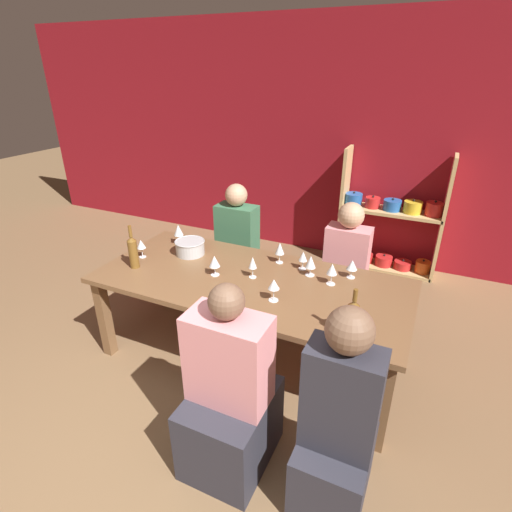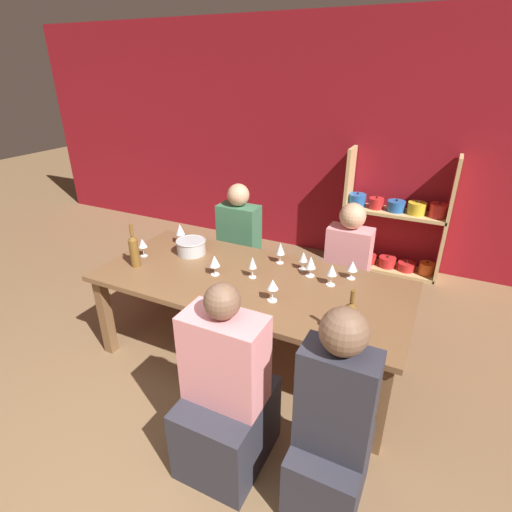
% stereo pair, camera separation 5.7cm
% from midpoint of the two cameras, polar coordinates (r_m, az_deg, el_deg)
% --- Properties ---
extents(wall_back_red, '(8.80, 0.06, 2.70)m').
position_cam_midpoint_polar(wall_back_red, '(4.88, 9.84, 15.59)').
color(wall_back_red, maroon).
rests_on(wall_back_red, ground_plane).
extents(shelf_unit, '(1.11, 0.30, 1.37)m').
position_cam_midpoint_polar(shelf_unit, '(4.76, 18.06, 3.84)').
color(shelf_unit, tan).
rests_on(shelf_unit, ground_plane).
extents(dining_table, '(2.33, 1.04, 0.73)m').
position_cam_midpoint_polar(dining_table, '(3.02, -1.35, -4.61)').
color(dining_table, brown).
rests_on(dining_table, ground_plane).
extents(mixing_bowl, '(0.25, 0.25, 0.12)m').
position_cam_midpoint_polar(mixing_bowl, '(3.40, -9.88, 1.29)').
color(mixing_bowl, '#B7BABC').
rests_on(mixing_bowl, dining_table).
extents(wine_bottle_green, '(0.07, 0.07, 0.33)m').
position_cam_midpoint_polar(wine_bottle_green, '(2.37, 12.91, -8.76)').
color(wine_bottle_green, brown).
rests_on(wine_bottle_green, dining_table).
extents(wine_bottle_dark, '(0.07, 0.07, 0.35)m').
position_cam_midpoint_polar(wine_bottle_dark, '(3.25, -17.64, 0.63)').
color(wine_bottle_dark, brown).
rests_on(wine_bottle_dark, dining_table).
extents(wine_glass_red_a, '(0.07, 0.07, 0.15)m').
position_cam_midpoint_polar(wine_glass_red_a, '(3.10, 6.21, -0.13)').
color(wine_glass_red_a, white).
rests_on(wine_glass_red_a, dining_table).
extents(wine_glass_white_a, '(0.07, 0.07, 0.18)m').
position_cam_midpoint_polar(wine_glass_white_a, '(3.18, 2.90, 1.01)').
color(wine_glass_white_a, white).
rests_on(wine_glass_white_a, dining_table).
extents(wine_glass_empty_a, '(0.06, 0.06, 0.17)m').
position_cam_midpoint_polar(wine_glass_empty_a, '(2.95, -1.04, -1.02)').
color(wine_glass_empty_a, white).
rests_on(wine_glass_empty_a, dining_table).
extents(wine_glass_red_b, '(0.08, 0.08, 0.17)m').
position_cam_midpoint_polar(wine_glass_red_b, '(2.91, 10.26, -1.94)').
color(wine_glass_red_b, white).
rests_on(wine_glass_red_b, dining_table).
extents(wine_glass_red_c, '(0.08, 0.08, 0.16)m').
position_cam_midpoint_polar(wine_glass_red_c, '(3.01, 7.27, -0.92)').
color(wine_glass_red_c, white).
rests_on(wine_glass_red_c, dining_table).
extents(wine_glass_white_b, '(0.08, 0.08, 0.14)m').
position_cam_midpoint_polar(wine_glass_white_b, '(3.04, 13.04, -1.32)').
color(wine_glass_white_b, white).
rests_on(wine_glass_white_b, dining_table).
extents(wine_glass_red_d, '(0.08, 0.08, 0.16)m').
position_cam_midpoint_polar(wine_glass_red_d, '(3.01, -6.49, -0.83)').
color(wine_glass_red_d, white).
rests_on(wine_glass_red_d, dining_table).
extents(wine_glass_red_e, '(0.08, 0.08, 0.19)m').
position_cam_midpoint_polar(wine_glass_red_e, '(3.58, -11.47, 3.59)').
color(wine_glass_red_e, white).
rests_on(wine_glass_red_e, dining_table).
extents(wine_glass_white_c, '(0.08, 0.08, 0.16)m').
position_cam_midpoint_polar(wine_glass_white_c, '(2.67, 1.95, -4.16)').
color(wine_glass_white_c, white).
rests_on(wine_glass_white_c, dining_table).
extents(wine_glass_white_d, '(0.07, 0.07, 0.15)m').
position_cam_midpoint_polar(wine_glass_white_d, '(3.42, -16.55, 1.56)').
color(wine_glass_white_d, white).
rests_on(wine_glass_white_d, dining_table).
extents(person_near_a, '(0.45, 0.56, 1.21)m').
position_cam_midpoint_polar(person_near_a, '(2.43, -4.41, -20.22)').
color(person_near_a, '#2D2D38').
rests_on(person_near_a, ground_plane).
extents(person_far_a, '(0.39, 0.48, 1.19)m').
position_cam_midpoint_polar(person_far_a, '(3.96, -3.05, -0.32)').
color(person_far_a, '#2D2D38').
rests_on(person_far_a, ground_plane).
extents(person_near_b, '(0.37, 0.46, 1.23)m').
position_cam_midpoint_polar(person_near_b, '(2.26, 10.70, -23.85)').
color(person_near_b, '#2D2D38').
rests_on(person_near_b, ground_plane).
extents(person_far_b, '(0.37, 0.47, 1.16)m').
position_cam_midpoint_polar(person_far_b, '(3.66, 12.04, -3.38)').
color(person_far_b, '#2D2D38').
rests_on(person_far_b, ground_plane).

